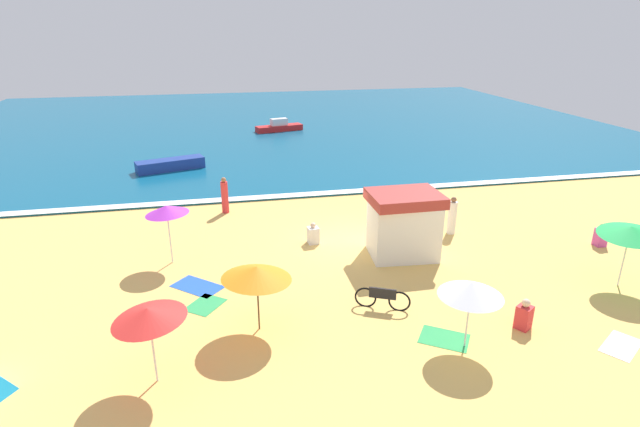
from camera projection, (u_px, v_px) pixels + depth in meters
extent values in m
plane|color=#EDBC60|center=(349.00, 241.00, 21.38)|extent=(60.00, 60.00, 0.00)
cube|color=#0F567A|center=(272.00, 122.00, 47.01)|extent=(60.00, 44.00, 0.10)
cube|color=white|center=(319.00, 193.00, 27.11)|extent=(57.00, 0.70, 0.01)
cube|color=white|center=(403.00, 229.00, 19.77)|extent=(2.68, 2.18, 2.19)
cube|color=#A5332D|center=(405.00, 198.00, 19.31)|extent=(2.73, 2.14, 0.41)
cylinder|color=silver|center=(153.00, 346.00, 12.66)|extent=(0.05, 0.05, 2.12)
cone|color=red|center=(148.00, 314.00, 12.32)|extent=(2.06, 2.04, 0.48)
cylinder|color=silver|center=(468.00, 315.00, 14.07)|extent=(0.05, 0.05, 2.04)
cone|color=white|center=(471.00, 289.00, 13.77)|extent=(2.45, 2.45, 0.46)
cylinder|color=#4C3823|center=(258.00, 299.00, 14.89)|extent=(0.05, 0.05, 2.05)
cone|color=orange|center=(257.00, 273.00, 14.58)|extent=(2.64, 2.63, 0.53)
cylinder|color=silver|center=(170.00, 235.00, 19.11)|extent=(0.05, 0.05, 2.29)
cone|color=#B733C6|center=(167.00, 210.00, 18.74)|extent=(2.09, 2.08, 0.42)
cylinder|color=silver|center=(624.00, 257.00, 17.41)|extent=(0.05, 0.05, 2.21)
cone|color=green|center=(630.00, 231.00, 17.06)|extent=(2.86, 2.85, 0.51)
torus|color=black|center=(365.00, 297.00, 16.35)|extent=(0.68, 0.36, 0.72)
torus|color=black|center=(399.00, 302.00, 16.11)|extent=(0.68, 0.36, 0.72)
cube|color=black|center=(383.00, 293.00, 16.15)|extent=(0.82, 0.43, 0.36)
cube|color=white|center=(313.00, 235.00, 21.10)|extent=(0.49, 0.49, 0.70)
sphere|color=beige|center=(313.00, 225.00, 20.94)|extent=(0.23, 0.23, 0.23)
cylinder|color=white|center=(452.00, 218.00, 21.97)|extent=(0.51, 0.51, 1.46)
sphere|color=brown|center=(454.00, 200.00, 21.68)|extent=(0.24, 0.24, 0.24)
cube|color=red|center=(524.00, 317.00, 15.16)|extent=(0.57, 0.57, 0.75)
sphere|color=beige|center=(526.00, 303.00, 14.99)|extent=(0.26, 0.26, 0.26)
cube|color=#D84CA5|center=(601.00, 237.00, 20.85)|extent=(0.42, 0.42, 0.74)
sphere|color=brown|center=(603.00, 227.00, 20.68)|extent=(0.25, 0.25, 0.25)
cylinder|color=red|center=(225.00, 197.00, 24.38)|extent=(0.47, 0.47, 1.57)
sphere|color=#9E6B47|center=(224.00, 180.00, 24.07)|extent=(0.24, 0.24, 0.24)
cube|color=white|center=(621.00, 346.00, 14.44)|extent=(1.65, 1.47, 0.01)
cube|color=blue|center=(197.00, 286.00, 17.69)|extent=(1.96, 1.90, 0.01)
cube|color=green|center=(444.00, 339.00, 14.77)|extent=(1.71, 1.61, 0.01)
cube|color=green|center=(205.00, 305.00, 16.54)|extent=(1.48, 1.53, 0.01)
cube|color=red|center=(279.00, 128.00, 42.90)|extent=(4.13, 1.98, 0.47)
cube|color=silver|center=(279.00, 122.00, 42.71)|extent=(1.51, 0.94, 0.57)
cube|color=navy|center=(170.00, 165.00, 31.39)|extent=(4.26, 2.32, 0.67)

